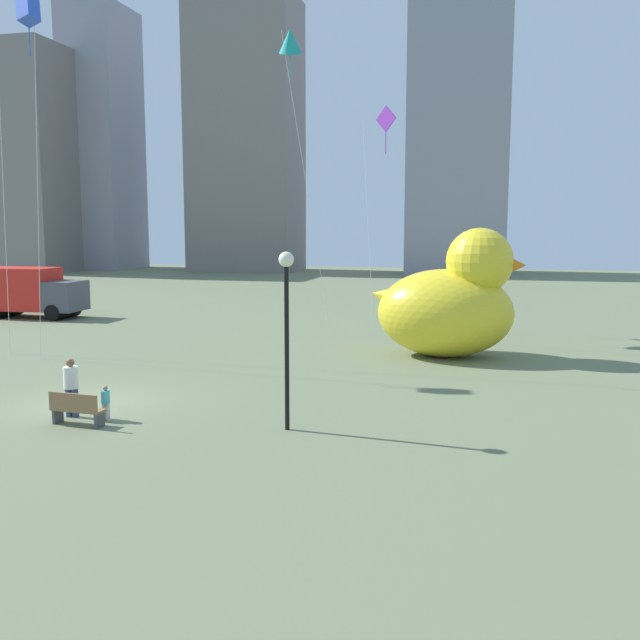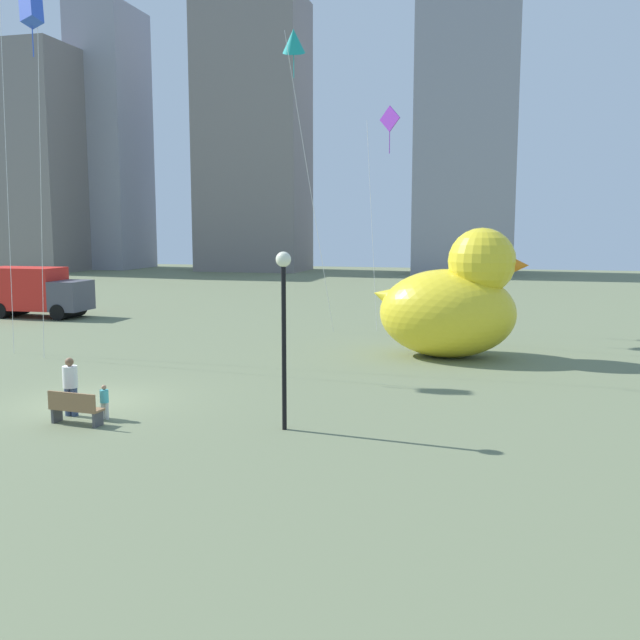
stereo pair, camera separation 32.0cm
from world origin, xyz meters
TOP-DOWN VIEW (x-y plane):
  - ground_plane at (0.00, 0.00)m, footprint 140.00×140.00m
  - park_bench at (0.99, -2.29)m, footprint 1.51×0.58m
  - person_adult at (0.37, -1.52)m, footprint 0.40×0.40m
  - person_child at (1.46, -1.60)m, footprint 0.23×0.23m
  - giant_inflatable_duck at (10.04, 10.09)m, footprint 6.23×4.00m
  - lamppost at (6.50, -1.34)m, footprint 0.39×0.39m
  - box_truck at (-14.03, 16.94)m, footprint 5.99×2.48m
  - city_skyline at (-15.53, 59.19)m, footprint 58.47×18.43m
  - kite_teal at (1.88, 15.64)m, footprint 2.67×2.80m
  - kite_blue at (-5.43, 5.79)m, footprint 0.96×0.97m
  - kite_purple at (6.18, 17.71)m, footprint 1.81×1.59m

SIDE VIEW (x-z plane):
  - ground_plane at x=0.00m, z-range 0.00..0.00m
  - park_bench at x=0.99m, z-range 0.02..0.92m
  - person_child at x=1.46m, z-range 0.05..1.00m
  - person_adult at x=0.37m, z-range 0.08..1.73m
  - box_truck at x=-14.03m, z-range 0.02..2.87m
  - giant_inflatable_duck at x=10.04m, z-range -0.38..4.78m
  - lamppost at x=6.50m, z-range 0.95..5.56m
  - kite_purple at x=6.18m, z-range 4.50..15.66m
  - kite_blue at x=-5.43m, z-range 6.18..20.07m
  - kite_teal at x=1.88m, z-range 6.61..21.34m
  - city_skyline at x=-15.53m, z-range -0.75..29.86m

